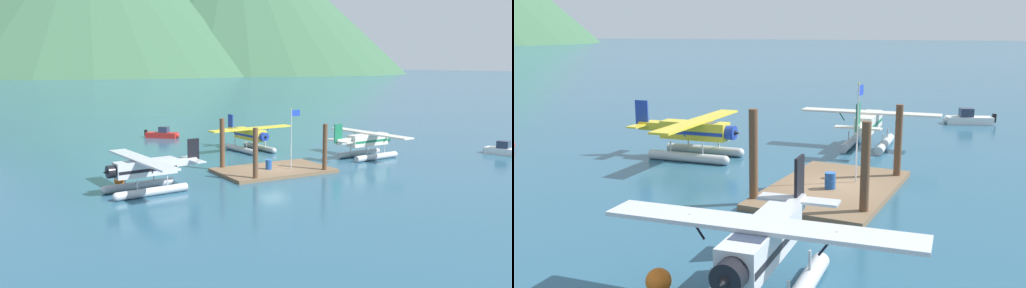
% 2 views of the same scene
% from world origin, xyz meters
% --- Properties ---
extents(ground_plane, '(1200.00, 1200.00, 0.00)m').
position_xyz_m(ground_plane, '(0.00, 0.00, 0.00)').
color(ground_plane, '#285670').
extents(dock_platform, '(10.21, 6.29, 0.30)m').
position_xyz_m(dock_platform, '(0.00, 0.00, 0.15)').
color(dock_platform, brown).
rests_on(dock_platform, ground).
extents(piling_near_left, '(0.43, 0.43, 4.55)m').
position_xyz_m(piling_near_left, '(-3.35, -2.68, 2.27)').
color(piling_near_left, brown).
rests_on(piling_near_left, ground).
extents(piling_near_right, '(0.42, 0.42, 4.47)m').
position_xyz_m(piling_near_right, '(3.82, -2.61, 2.23)').
color(piling_near_right, brown).
rests_on(piling_near_right, ground).
extents(piling_far_left, '(0.45, 0.45, 4.84)m').
position_xyz_m(piling_far_left, '(-3.77, 2.91, 2.42)').
color(piling_far_left, brown).
rests_on(piling_far_left, ground).
extents(flagpole, '(0.95, 0.10, 5.55)m').
position_xyz_m(flagpole, '(1.47, -0.88, 3.79)').
color(flagpole, silver).
rests_on(flagpole, dock_platform).
extents(fuel_drum, '(0.62, 0.62, 0.88)m').
position_xyz_m(fuel_drum, '(-0.51, -0.01, 0.74)').
color(fuel_drum, '#1E4C99').
rests_on(fuel_drum, dock_platform).
extents(mooring_buoy, '(0.87, 0.87, 0.87)m').
position_xyz_m(mooring_buoy, '(-13.74, 1.32, 0.43)').
color(mooring_buoy, orange).
rests_on(mooring_buoy, ground).
extents(seaplane_yellow_bow_right, '(10.49, 7.96, 3.84)m').
position_xyz_m(seaplane_yellow_bow_right, '(3.59, 11.21, 1.58)').
color(seaplane_yellow_bow_right, '#B7BABF').
rests_on(seaplane_yellow_bow_right, ground).
extents(seaplane_silver_port_aft, '(7.95, 10.49, 3.84)m').
position_xyz_m(seaplane_silver_port_aft, '(-12.55, -1.94, 1.58)').
color(seaplane_silver_port_aft, '#B7BABF').
rests_on(seaplane_silver_port_aft, ground).
extents(seaplane_cream_stbd_fwd, '(7.97, 10.48, 3.84)m').
position_xyz_m(seaplane_cream_stbd_fwd, '(12.34, 1.47, 1.58)').
color(seaplane_cream_stbd_fwd, '#B7BABF').
rests_on(seaplane_cream_stbd_fwd, ground).
extents(boat_white_open_se, '(2.83, 4.68, 1.50)m').
position_xyz_m(boat_white_open_se, '(26.79, -4.14, 0.49)').
color(boat_white_open_se, silver).
rests_on(boat_white_open_se, ground).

